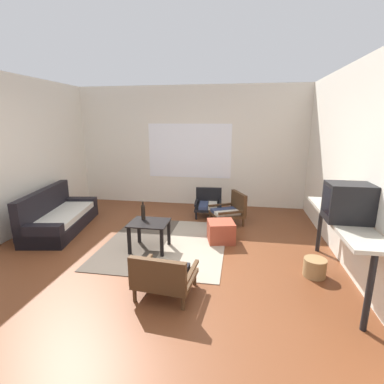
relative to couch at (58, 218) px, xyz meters
The scene contains 15 objects.
ground_plane 2.27m from the couch, 24.72° to the right, with size 7.80×7.80×0.00m, color brown.
far_wall_with_window 3.15m from the couch, 45.85° to the left, with size 5.60×0.13×2.70m.
side_wall_right 4.89m from the couch, ahead, with size 0.12×6.60×2.70m, color silver.
area_rug 2.10m from the couch, ahead, with size 1.90×2.16×0.01m.
couch is the anchor object (origin of this frame).
coffee_table 1.97m from the couch, 15.85° to the right, with size 0.58×0.50×0.45m.
armchair_by_window 2.89m from the couch, 26.55° to the left, with size 0.59×0.60×0.55m.
armchair_striped_foreground 2.95m from the couch, 34.92° to the right, with size 0.69×0.63×0.54m.
armchair_corner 3.19m from the couch, 15.81° to the left, with size 0.75×0.75×0.60m.
ottoman_orange 2.95m from the couch, ahead, with size 0.42×0.42×0.34m, color #993D28.
console_shelf 4.58m from the couch, 13.14° to the right, with size 0.40×1.86×0.84m.
crt_television 4.65m from the couch, 14.64° to the right, with size 0.49×0.36×0.43m.
clay_vase 4.51m from the couch, ahead, with size 0.18×0.18×0.32m.
glass_bottle 1.85m from the couch, 13.88° to the right, with size 0.06×0.06×0.29m.
wicker_basket 4.31m from the couch, 12.72° to the right, with size 0.28×0.28×0.23m, color #9E7A4C.
Camera 1 is at (1.16, -3.55, 1.94)m, focal length 27.01 mm.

